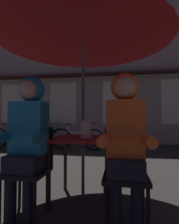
# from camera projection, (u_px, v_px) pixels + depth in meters

# --- Properties ---
(ground_plane) EXTENTS (60.00, 60.00, 0.00)m
(ground_plane) POSITION_uv_depth(u_px,v_px,m) (83.00, 200.00, 2.15)
(ground_plane) COLOR #2D2B28
(cafe_table) EXTENTS (0.72, 0.72, 0.74)m
(cafe_table) POSITION_uv_depth(u_px,v_px,m) (83.00, 146.00, 2.17)
(cafe_table) COLOR maroon
(cafe_table) RESTS_ON ground_plane
(patio_umbrella) EXTENTS (2.10, 2.10, 2.31)m
(patio_umbrella) POSITION_uv_depth(u_px,v_px,m) (83.00, 28.00, 2.23)
(patio_umbrella) COLOR #4C4C51
(patio_umbrella) RESTS_ON ground_plane
(lantern) EXTENTS (0.11, 0.11, 0.23)m
(lantern) POSITION_uv_depth(u_px,v_px,m) (86.00, 127.00, 2.07)
(lantern) COLOR white
(lantern) RESTS_ON cafe_table
(chair_left) EXTENTS (0.40, 0.40, 0.87)m
(chair_left) POSITION_uv_depth(u_px,v_px,m) (30.00, 164.00, 1.88)
(chair_left) COLOR black
(chair_left) RESTS_ON ground_plane
(chair_right) EXTENTS (0.40, 0.40, 0.87)m
(chair_right) POSITION_uv_depth(u_px,v_px,m) (125.00, 168.00, 1.73)
(chair_right) COLOR black
(chair_right) RESTS_ON ground_plane
(person_left_hooded) EXTENTS (0.45, 0.56, 1.40)m
(person_left_hooded) POSITION_uv_depth(u_px,v_px,m) (28.00, 130.00, 1.84)
(person_left_hooded) COLOR black
(person_left_hooded) RESTS_ON ground_plane
(person_right_hooded) EXTENTS (0.45, 0.56, 1.40)m
(person_right_hooded) POSITION_uv_depth(u_px,v_px,m) (125.00, 131.00, 1.68)
(person_right_hooded) COLOR black
(person_right_hooded) RESTS_ON ground_plane
(shopfront_building) EXTENTS (10.00, 0.93, 6.20)m
(shopfront_building) POSITION_uv_depth(u_px,v_px,m) (90.00, 68.00, 7.71)
(shopfront_building) COLOR #9E9389
(shopfront_building) RESTS_ON ground_plane
(bicycle_nearest) EXTENTS (1.67, 0.32, 0.84)m
(bicycle_nearest) POSITION_uv_depth(u_px,v_px,m) (13.00, 138.00, 5.99)
(bicycle_nearest) COLOR black
(bicycle_nearest) RESTS_ON ground_plane
(bicycle_second) EXTENTS (1.67, 0.28, 0.84)m
(bicycle_second) POSITION_uv_depth(u_px,v_px,m) (44.00, 138.00, 5.95)
(bicycle_second) COLOR black
(bicycle_second) RESTS_ON ground_plane
(bicycle_third) EXTENTS (1.68, 0.09, 0.84)m
(bicycle_third) POSITION_uv_depth(u_px,v_px,m) (77.00, 139.00, 5.62)
(bicycle_third) COLOR black
(bicycle_third) RESTS_ON ground_plane
(potted_plant) EXTENTS (0.60, 0.60, 0.92)m
(potted_plant) POSITION_uv_depth(u_px,v_px,m) (41.00, 130.00, 6.96)
(potted_plant) COLOR brown
(potted_plant) RESTS_ON ground_plane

